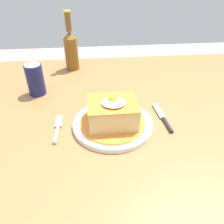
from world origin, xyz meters
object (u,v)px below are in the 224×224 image
Objects in this scene: knife at (165,120)px; soda_can at (35,80)px; beer_bottle_amber at (71,49)px; main_plate at (113,123)px; fork at (57,130)px.

soda_can is at bearing 152.70° from knife.
knife is 0.58m from beer_bottle_amber.
main_plate is 0.18m from fork.
main_plate is 1.57× the size of knife.
fork is 0.28m from soda_can.
main_plate is at bearing -72.39° from beer_bottle_amber.
main_plate is 2.09× the size of soda_can.
main_plate is 0.18m from knife.
fork is at bearing -177.18° from knife.
beer_bottle_amber is (0.13, 0.23, 0.04)m from soda_can.
fork is 1.14× the size of soda_can.
main_plate is at bearing -40.38° from soda_can.
knife is (0.18, 0.00, -0.00)m from main_plate.
soda_can is (-0.28, 0.24, 0.05)m from main_plate.
soda_can is at bearing -119.05° from beer_bottle_amber.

